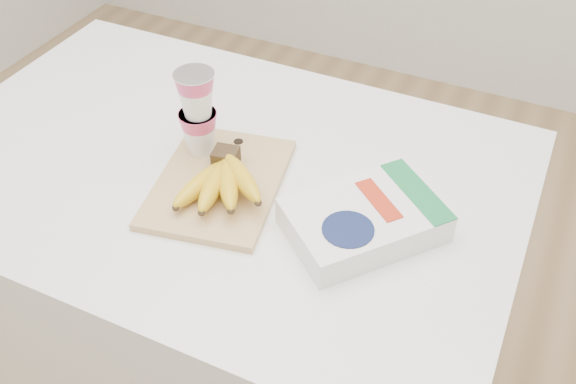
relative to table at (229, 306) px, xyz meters
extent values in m
cube|color=white|center=(0.00, 0.00, 0.00)|extent=(1.23, 0.82, 0.92)
cube|color=tan|center=(0.04, -0.05, 0.47)|extent=(0.29, 0.35, 0.02)
cube|color=#382816|center=(0.04, -0.01, 0.50)|extent=(0.06, 0.05, 0.03)
ellipsoid|color=gold|center=(0.03, -0.09, 0.49)|extent=(0.05, 0.17, 0.05)
sphere|color=#382816|center=(0.02, -0.17, 0.49)|extent=(0.01, 0.01, 0.01)
ellipsoid|color=gold|center=(0.06, -0.09, 0.50)|extent=(0.07, 0.17, 0.05)
sphere|color=#382816|center=(0.07, -0.17, 0.50)|extent=(0.01, 0.01, 0.01)
ellipsoid|color=gold|center=(0.08, -0.08, 0.51)|extent=(0.12, 0.16, 0.05)
sphere|color=#382816|center=(0.12, -0.15, 0.51)|extent=(0.01, 0.01, 0.01)
ellipsoid|color=gold|center=(0.10, -0.06, 0.51)|extent=(0.15, 0.13, 0.05)
sphere|color=#382816|center=(0.16, -0.11, 0.51)|extent=(0.01, 0.01, 0.01)
cylinder|color=silver|center=(-0.03, 0.01, 0.66)|extent=(0.08, 0.08, 0.00)
cube|color=white|center=(0.34, -0.05, 0.49)|extent=(0.31, 0.32, 0.06)
cube|color=#1A7840|center=(0.41, 0.03, 0.52)|extent=(0.17, 0.15, 0.00)
cylinder|color=#121D45|center=(0.33, -0.11, 0.52)|extent=(0.13, 0.13, 0.00)
cube|color=red|center=(0.35, -0.02, 0.52)|extent=(0.11, 0.10, 0.00)
camera|label=1|loc=(0.56, -0.85, 1.29)|focal=40.00mm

